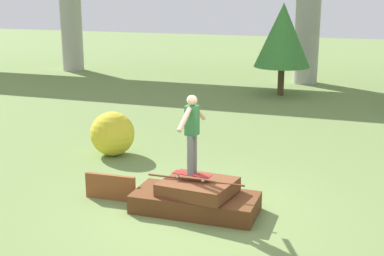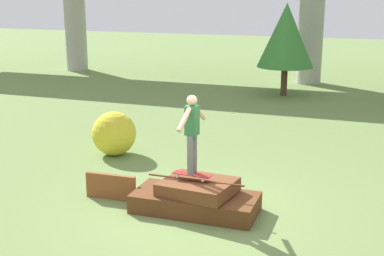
% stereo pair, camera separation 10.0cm
% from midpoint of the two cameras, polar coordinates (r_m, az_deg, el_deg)
% --- Properties ---
extents(ground_plane, '(80.00, 80.00, 0.00)m').
position_cam_midpoint_polar(ground_plane, '(10.41, 0.07, -8.86)').
color(ground_plane, olive).
extents(scrap_pile, '(2.39, 1.26, 0.66)m').
position_cam_midpoint_polar(scrap_pile, '(10.30, 0.15, -7.49)').
color(scrap_pile, '#5B3319').
rests_on(scrap_pile, ground_plane).
extents(scrap_plank_loose, '(1.08, 0.12, 0.52)m').
position_cam_midpoint_polar(scrap_plank_loose, '(11.00, -8.96, -6.24)').
color(scrap_plank_loose, brown).
rests_on(scrap_plank_loose, ground_plane).
extents(skateboard, '(0.77, 0.27, 0.09)m').
position_cam_midpoint_polar(skateboard, '(10.18, -0.28, -4.99)').
color(skateboard, maroon).
rests_on(skateboard, scrap_pile).
extents(skater, '(0.24, 1.14, 1.52)m').
position_cam_midpoint_polar(skater, '(9.92, -0.29, -0.15)').
color(skater, slate).
rests_on(skater, skateboard).
extents(tree_behind_right, '(2.23, 2.23, 3.65)m').
position_cam_midpoint_polar(tree_behind_right, '(21.60, 9.53, 9.72)').
color(tree_behind_right, '#4C3823').
rests_on(tree_behind_right, ground_plane).
extents(bush_yellow_flowering, '(1.13, 1.13, 1.13)m').
position_cam_midpoint_polar(bush_yellow_flowering, '(13.80, -8.68, -0.61)').
color(bush_yellow_flowering, gold).
rests_on(bush_yellow_flowering, ground_plane).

